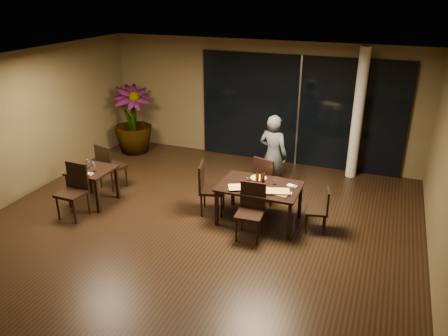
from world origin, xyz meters
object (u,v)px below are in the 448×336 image
(chair_side_near, at_px, (74,187))
(bottle_b, at_px, (262,177))
(main_table, at_px, (260,189))
(chair_side_far, at_px, (109,164))
(chair_main_near, at_px, (251,208))
(chair_main_right, at_px, (321,208))
(potted_plant, at_px, (133,120))
(bottle_a, at_px, (257,176))
(chair_main_left, at_px, (208,186))
(side_table, at_px, (92,175))
(diner, at_px, (273,155))
(bottle_c, at_px, (263,176))
(chair_main_far, at_px, (266,177))

(chair_side_near, xyz_separation_m, bottle_b, (3.42, 1.12, 0.31))
(main_table, bearing_deg, chair_side_far, 177.08)
(chair_main_near, relative_size, chair_main_right, 1.19)
(potted_plant, distance_m, bottle_a, 4.78)
(chair_main_left, bearing_deg, chair_main_near, -131.74)
(side_table, relative_size, chair_main_near, 0.80)
(diner, bearing_deg, potted_plant, -3.05)
(chair_side_far, bearing_deg, bottle_c, -166.62)
(chair_side_far, relative_size, chair_side_near, 0.99)
(chair_main_right, distance_m, chair_side_near, 4.68)
(chair_side_far, relative_size, bottle_a, 3.51)
(side_table, height_order, bottle_b, bottle_b)
(side_table, xyz_separation_m, bottle_a, (3.33, 0.56, 0.28))
(chair_main_far, xyz_separation_m, chair_side_near, (-3.30, -1.86, 0.03))
(chair_main_right, distance_m, potted_plant, 5.89)
(chair_main_left, relative_size, bottle_a, 3.47)
(chair_main_far, height_order, diner, diner)
(chair_side_far, height_order, bottle_a, bottle_a)
(main_table, bearing_deg, chair_main_far, 97.31)
(diner, distance_m, potted_plant, 4.30)
(chair_main_left, height_order, diner, diner)
(bottle_c, bearing_deg, potted_plant, 151.61)
(side_table, distance_m, bottle_b, 3.48)
(chair_side_far, xyz_separation_m, bottle_a, (3.41, -0.12, 0.32))
(main_table, xyz_separation_m, potted_plant, (-4.25, 2.39, 0.22))
(chair_main_near, bearing_deg, chair_main_left, 149.94)
(chair_side_far, bearing_deg, chair_main_near, -176.84)
(chair_main_left, relative_size, bottle_b, 3.50)
(chair_main_far, bearing_deg, side_table, 38.88)
(chair_main_near, relative_size, diner, 0.57)
(chair_main_far, distance_m, diner, 0.56)
(chair_main_left, height_order, chair_side_far, chair_side_far)
(chair_side_near, xyz_separation_m, bottle_c, (3.44, 1.14, 0.32))
(chair_main_left, bearing_deg, potted_plant, 37.86)
(chair_side_near, xyz_separation_m, potted_plant, (-0.85, 3.45, 0.30))
(bottle_c, bearing_deg, chair_main_far, 100.76)
(chair_main_right, relative_size, diner, 0.48)
(chair_main_right, bearing_deg, bottle_a, -101.34)
(side_table, xyz_separation_m, bottle_b, (3.42, 0.56, 0.27))
(chair_main_far, xyz_separation_m, chair_main_near, (0.12, -1.36, -0.00))
(main_table, relative_size, chair_main_left, 1.45)
(side_table, relative_size, bottle_c, 2.46)
(chair_main_right, bearing_deg, bottle_b, -101.30)
(main_table, xyz_separation_m, chair_main_near, (0.02, -0.56, -0.11))
(main_table, height_order, bottle_a, bottle_a)
(chair_main_far, bearing_deg, diner, -73.03)
(bottle_b, bearing_deg, potted_plant, 151.35)
(diner, bearing_deg, side_table, 40.27)
(main_table, bearing_deg, side_table, -171.63)
(side_table, bearing_deg, diner, 28.08)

